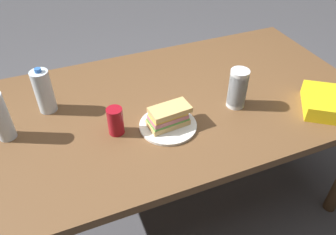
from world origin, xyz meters
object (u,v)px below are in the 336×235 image
Objects in this scene: dining_table at (170,114)px; water_bottle_tall at (44,91)px; water_bottle_spare at (0,117)px; soda_can_red at (115,121)px; plastic_cup_stack at (238,88)px; chip_bag at (321,102)px; sandwich at (169,116)px; paper_plate at (168,125)px.

dining_table is 0.59m from water_bottle_tall.
soda_can_red is at bearing -18.43° from water_bottle_spare.
plastic_cup_stack reaches higher than dining_table.
chip_bag is (0.90, -0.19, -0.03)m from soda_can_red.
water_bottle_spare is at bearing 177.99° from dining_table.
water_bottle_spare is at bearing 161.57° from soda_can_red.
dining_table is 10.13× the size of plastic_cup_stack.
sandwich is (-0.08, -0.16, 0.13)m from dining_table.
water_bottle_tall is 0.85m from plastic_cup_stack.
plastic_cup_stack is (0.35, 0.02, 0.09)m from paper_plate.
dining_table is 9.92× the size of sandwich.
water_bottle_spare reaches higher than dining_table.
soda_can_red is (-0.21, 0.05, 0.05)m from paper_plate.
soda_can_red is 0.53× the size of water_bottle_spare.
soda_can_red is 0.66× the size of plastic_cup_stack.
water_bottle_spare is (-0.98, 0.17, 0.01)m from plastic_cup_stack.
sandwich reaches higher than dining_table.
dining_table is 0.69m from chip_bag.
water_bottle_tall is (-1.15, 0.45, 0.07)m from chip_bag.
chip_bag is at bearing -11.58° from paper_plate.
soda_can_red is at bearing -158.31° from dining_table.
sandwich reaches higher than paper_plate.
paper_plate is at bearing -148.21° from sandwich.
soda_can_red is 0.45m from water_bottle_spare.
dining_table is at bearing 152.26° from plastic_cup_stack.
paper_plate is at bearing -34.33° from water_bottle_tall.
soda_can_red is 0.92m from chip_bag.
water_bottle_spare reaches higher than water_bottle_tall.
water_bottle_tall reaches higher than sandwich.
dining_table is 15.36× the size of soda_can_red.
soda_can_red is 0.36m from water_bottle_tall.
water_bottle_tall is (-0.46, 0.31, 0.09)m from paper_plate.
soda_can_red reaches higher than sandwich.
water_bottle_tall is 1.17× the size of plastic_cup_stack.
soda_can_red is (-0.22, 0.05, 0.01)m from sandwich.
plastic_cup_stack reaches higher than soda_can_red.
chip_bag reaches higher than dining_table.
dining_table is 8.21× the size of water_bottle_spare.
soda_can_red is 0.56m from plastic_cup_stack.
water_bottle_tall reaches higher than chip_bag.
sandwich is at bearing 113.20° from chip_bag.
water_bottle_spare reaches higher than chip_bag.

